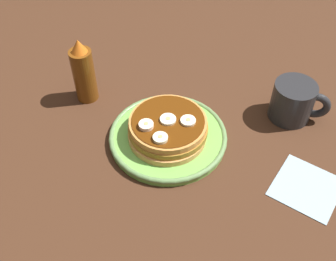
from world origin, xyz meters
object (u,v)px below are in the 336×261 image
plate (168,136)px  banana_slice_2 (146,125)px  banana_slice_3 (188,121)px  banana_slice_1 (159,138)px  banana_slice_0 (169,121)px  napkin (307,187)px  syrup_bottle (84,73)px  coffee_mug (294,101)px  pancake_stack (169,128)px

plate → banana_slice_2: banana_slice_2 is taller
plate → banana_slice_3: banana_slice_3 is taller
banana_slice_1 → banana_slice_0: bearing=82.8°
banana_slice_3 → banana_slice_0: bearing=-162.8°
napkin → banana_slice_0: bearing=172.0°
banana_slice_0 → banana_slice_1: bearing=-97.2°
banana_slice_1 → banana_slice_3: size_ratio=0.95×
banana_slice_2 → napkin: size_ratio=0.25×
syrup_bottle → banana_slice_1: bearing=-31.2°
coffee_mug → napkin: size_ratio=1.07×
banana_slice_2 → banana_slice_3: banana_slice_2 is taller
plate → banana_slice_0: bearing=-53.5°
napkin → plate: bearing=171.4°
banana_slice_0 → banana_slice_3: bearing=17.2°
banana_slice_3 → syrup_bottle: size_ratio=0.20×
pancake_stack → plate: bearing=140.9°
banana_slice_1 → banana_slice_2: (-3.09, 2.20, 0.10)cm
pancake_stack → banana_slice_2: 5.01cm
plate → napkin: plate is taller
banana_slice_0 → banana_slice_1: 4.61cm
coffee_mug → syrup_bottle: 43.44cm
plate → napkin: size_ratio=2.10×
coffee_mug → banana_slice_2: bearing=-147.9°
pancake_stack → banana_slice_3: (3.48, 0.88, 2.19)cm
banana_slice_2 → coffee_mug: size_ratio=0.24×
napkin → syrup_bottle: syrup_bottle is taller
pancake_stack → coffee_mug: coffee_mug is taller
banana_slice_1 → banana_slice_3: bearing=54.6°
banana_slice_3 → syrup_bottle: (-24.02, 6.50, 1.07)cm
banana_slice_1 → coffee_mug: (22.89, 18.52, -1.55)cm
banana_slice_0 → banana_slice_3: 3.59cm
banana_slice_1 → banana_slice_2: bearing=144.6°
banana_slice_3 → syrup_bottle: 24.91cm
plate → banana_slice_2: (-3.41, -2.72, 4.85)cm
plate → syrup_bottle: 22.33cm
banana_slice_0 → banana_slice_2: size_ratio=1.11×
coffee_mug → napkin: 18.65cm
plate → banana_slice_3: 6.01cm
banana_slice_2 → coffee_mug: coffee_mug is taller
banana_slice_2 → syrup_bottle: syrup_bottle is taller
banana_slice_3 → napkin: bearing=-11.7°
banana_slice_1 → banana_slice_2: banana_slice_2 is taller
plate → pancake_stack: (0.21, -0.17, 2.50)cm
plate → syrup_bottle: bearing=160.5°
pancake_stack → syrup_bottle: 22.06cm
pancake_stack → napkin: bearing=-8.3°
plate → banana_slice_0: 4.70cm
banana_slice_1 → coffee_mug: coffee_mug is taller
banana_slice_1 → coffee_mug: bearing=39.0°
banana_slice_1 → syrup_bottle: bearing=148.8°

